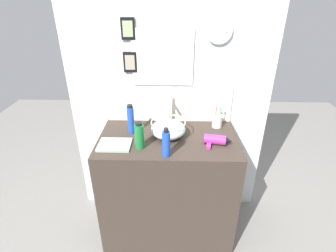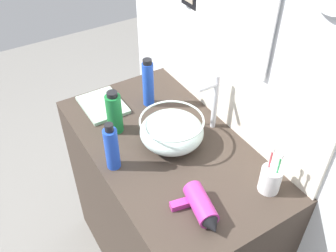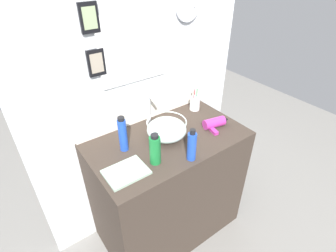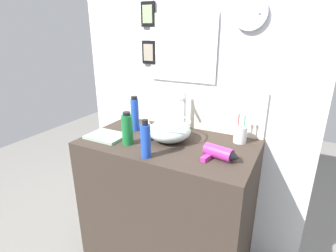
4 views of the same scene
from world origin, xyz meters
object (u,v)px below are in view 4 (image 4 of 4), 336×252
object	(u,v)px
shampoo_bottle	(146,140)
soap_dispenser	(127,129)
lotion_bottle	(135,114)
toothbrush_cup	(240,134)
hair_drier	(220,153)
faucet	(183,109)
hand_towel	(106,136)
glass_bowl_sink	(169,130)

from	to	relation	value
shampoo_bottle	soap_dispenser	world-z (taller)	shampoo_bottle
lotion_bottle	toothbrush_cup	bearing A→B (deg)	9.90
hair_drier	shampoo_bottle	bearing A→B (deg)	-156.31
faucet	hand_towel	distance (m)	0.53
glass_bowl_sink	shampoo_bottle	bearing A→B (deg)	-90.61
hand_towel	toothbrush_cup	bearing A→B (deg)	22.03
toothbrush_cup	hand_towel	world-z (taller)	toothbrush_cup
hand_towel	shampoo_bottle	bearing A→B (deg)	-17.55
lotion_bottle	hand_towel	distance (m)	0.24
lotion_bottle	faucet	bearing A→B (deg)	27.79
glass_bowl_sink	soap_dispenser	bearing A→B (deg)	-140.16
faucet	hair_drier	world-z (taller)	faucet
faucet	shampoo_bottle	world-z (taller)	faucet
lotion_bottle	soap_dispenser	distance (m)	0.23
shampoo_bottle	soap_dispenser	xyz separation A→B (m)	(-0.19, 0.10, -0.00)
glass_bowl_sink	toothbrush_cup	distance (m)	0.43
faucet	lotion_bottle	distance (m)	0.32
faucet	hair_drier	distance (m)	0.48
glass_bowl_sink	lotion_bottle	bearing A→B (deg)	169.42
shampoo_bottle	hand_towel	world-z (taller)	shampoo_bottle
shampoo_bottle	glass_bowl_sink	bearing A→B (deg)	89.39
hand_towel	faucet	bearing A→B (deg)	42.35
hair_drier	hand_towel	distance (m)	0.74
soap_dispenser	hand_towel	world-z (taller)	soap_dispenser
glass_bowl_sink	faucet	distance (m)	0.22
faucet	lotion_bottle	size ratio (longest dim) A/B	1.11
soap_dispenser	hand_towel	bearing A→B (deg)	174.15
glass_bowl_sink	shampoo_bottle	xyz separation A→B (m)	(-0.00, -0.26, 0.03)
hair_drier	lotion_bottle	distance (m)	0.66
hand_towel	soap_dispenser	bearing A→B (deg)	-5.85
glass_bowl_sink	soap_dispenser	size ratio (longest dim) A/B	1.31
faucet	shampoo_bottle	bearing A→B (deg)	-90.34
hair_drier	soap_dispenser	size ratio (longest dim) A/B	1.03
faucet	lotion_bottle	xyz separation A→B (m)	(-0.28, -0.15, -0.03)
faucet	soap_dispenser	bearing A→B (deg)	-117.93
hair_drier	faucet	bearing A→B (deg)	139.68
toothbrush_cup	lotion_bottle	distance (m)	0.69
glass_bowl_sink	hair_drier	bearing A→B (deg)	-15.84
glass_bowl_sink	lotion_bottle	xyz separation A→B (m)	(-0.28, 0.05, 0.05)
glass_bowl_sink	hand_towel	distance (m)	0.41
hand_towel	hair_drier	bearing A→B (deg)	3.11
hand_towel	glass_bowl_sink	bearing A→B (deg)	20.57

